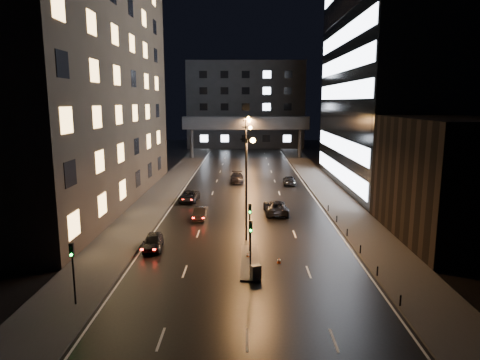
{
  "coord_description": "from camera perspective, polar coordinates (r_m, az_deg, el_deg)",
  "views": [
    {
      "loc": [
        -0.15,
        -32.56,
        13.53
      ],
      "look_at": [
        -0.75,
        19.22,
        4.0
      ],
      "focal_mm": 32.0,
      "sensor_mm": 36.0,
      "label": 1
    }
  ],
  "objects": [
    {
      "name": "skybridge",
      "position": [
        102.69,
        0.76,
        7.53
      ],
      "size": [
        30.0,
        3.0,
        10.0
      ],
      "color": "#333335",
      "rests_on": "ground"
    },
    {
      "name": "streetlight_mid_a",
      "position": [
        60.97,
        0.96,
        3.8
      ],
      "size": [
        1.45,
        0.5,
        10.15
      ],
      "color": "black",
      "rests_on": "ground"
    },
    {
      "name": "median_island",
      "position": [
        37.09,
        1.34,
        -10.85
      ],
      "size": [
        1.6,
        8.0,
        0.15
      ],
      "primitive_type": "cube",
      "color": "#383533",
      "rests_on": "ground"
    },
    {
      "name": "building_left",
      "position": [
        61.16,
        -21.62,
        15.79
      ],
      "size": [
        15.0,
        48.0,
        40.0
      ],
      "primitive_type": "cube",
      "color": "#2D2319",
      "rests_on": "ground"
    },
    {
      "name": "streetlight_near",
      "position": [
        41.17,
        1.09,
        0.59
      ],
      "size": [
        1.45,
        0.5,
        10.15
      ],
      "color": "black",
      "rests_on": "ground"
    },
    {
      "name": "building_right_low",
      "position": [
        46.8,
        26.16,
        0.09
      ],
      "size": [
        10.0,
        18.0,
        12.0
      ],
      "primitive_type": "cube",
      "color": "black",
      "rests_on": "ground"
    },
    {
      "name": "traffic_signal_near",
      "position": [
        38.5,
        1.32,
        -5.31
      ],
      "size": [
        0.28,
        0.34,
        4.4
      ],
      "color": "black",
      "rests_on": "median_island"
    },
    {
      "name": "utility_cabinet",
      "position": [
        33.44,
        2.12,
        -12.15
      ],
      "size": [
        0.88,
        0.77,
        1.1
      ],
      "primitive_type": "cube",
      "rotation": [
        0.0,
        0.0,
        0.41
      ],
      "color": "#49494B",
      "rests_on": "median_island"
    },
    {
      "name": "car_away_d",
      "position": [
        72.6,
        -0.41,
        0.31
      ],
      "size": [
        2.3,
        5.4,
        1.55
      ],
      "primitive_type": "imported",
      "rotation": [
        0.0,
        0.0,
        0.02
      ],
      "color": "black",
      "rests_on": "ground"
    },
    {
      "name": "car_away_b",
      "position": [
        50.16,
        -5.33,
        -4.47
      ],
      "size": [
        1.56,
        4.13,
        1.34
      ],
      "primitive_type": "imported",
      "rotation": [
        0.0,
        0.0,
        -0.03
      ],
      "color": "black",
      "rests_on": "ground"
    },
    {
      "name": "cone_b",
      "position": [
        37.07,
        5.22,
        -10.64
      ],
      "size": [
        0.46,
        0.46,
        0.47
      ],
      "primitive_type": "cone",
      "rotation": [
        0.0,
        0.0,
        -0.37
      ],
      "color": "#FF490D",
      "rests_on": "ground"
    },
    {
      "name": "streetlight_mid_b",
      "position": [
        80.87,
        0.89,
        5.44
      ],
      "size": [
        1.45,
        0.5,
        10.15
      ],
      "color": "black",
      "rests_on": "ground"
    },
    {
      "name": "sidewalk_left",
      "position": [
        69.99,
        -9.51,
        -0.8
      ],
      "size": [
        5.0,
        110.0,
        0.15
      ],
      "primitive_type": "cube",
      "color": "#383533",
      "rests_on": "ground"
    },
    {
      "name": "cone_a",
      "position": [
        37.96,
        1.06,
        -10.05
      ],
      "size": [
        0.41,
        0.41,
        0.5
      ],
      "primitive_type": "cone",
      "rotation": [
        0.0,
        0.0,
        -0.28
      ],
      "color": "#E7500C",
      "rests_on": "ground"
    },
    {
      "name": "bollard_row",
      "position": [
        42.48,
        14.88,
        -7.87
      ],
      "size": [
        0.12,
        25.12,
        0.9
      ],
      "color": "black",
      "rests_on": "ground"
    },
    {
      "name": "streetlight_far",
      "position": [
        100.81,
        0.85,
        6.43
      ],
      "size": [
        1.45,
        0.5,
        10.15
      ],
      "color": "black",
      "rests_on": "ground"
    },
    {
      "name": "car_toward_a",
      "position": [
        52.52,
        4.78,
        -3.63
      ],
      "size": [
        2.94,
        5.94,
        1.62
      ],
      "primitive_type": "imported",
      "rotation": [
        0.0,
        0.0,
        3.19
      ],
      "color": "black",
      "rests_on": "ground"
    },
    {
      "name": "car_toward_b",
      "position": [
        71.02,
        6.58,
        -0.05
      ],
      "size": [
        2.25,
        4.94,
        1.4
      ],
      "primitive_type": "imported",
      "rotation": [
        0.0,
        0.0,
        3.08
      ],
      "color": "black",
      "rests_on": "ground"
    },
    {
      "name": "traffic_signal_corner",
      "position": [
        30.76,
        -21.41,
        -10.46
      ],
      "size": [
        0.28,
        0.34,
        4.4
      ],
      "color": "black",
      "rests_on": "ground"
    },
    {
      "name": "ground",
      "position": [
        73.81,
        0.78,
        -0.13
      ],
      "size": [
        160.0,
        160.0,
        0.0
      ],
      "primitive_type": "plane",
      "color": "black",
      "rests_on": "ground"
    },
    {
      "name": "car_away_c",
      "position": [
        59.08,
        -6.79,
        -2.18
      ],
      "size": [
        2.62,
        5.2,
        1.41
      ],
      "primitive_type": "imported",
      "rotation": [
        0.0,
        0.0,
        -0.06
      ],
      "color": "black",
      "rests_on": "ground"
    },
    {
      "name": "building_right_glass",
      "position": [
        73.58,
        21.61,
        16.73
      ],
      "size": [
        20.0,
        36.0,
        45.0
      ],
      "primitive_type": "cube",
      "color": "black",
      "rests_on": "ground"
    },
    {
      "name": "car_away_a",
      "position": [
        40.83,
        -11.51,
        -8.07
      ],
      "size": [
        2.14,
        4.4,
        1.45
      ],
      "primitive_type": "imported",
      "rotation": [
        0.0,
        0.0,
        0.1
      ],
      "color": "black",
      "rests_on": "ground"
    },
    {
      "name": "traffic_signal_far",
      "position": [
        33.24,
        1.42,
        -7.88
      ],
      "size": [
        0.28,
        0.34,
        4.4
      ],
      "color": "black",
      "rests_on": "median_island"
    },
    {
      "name": "building_far",
      "position": [
        130.57,
        0.75,
        9.98
      ],
      "size": [
        34.0,
        14.0,
        25.0
      ],
      "primitive_type": "cube",
      "color": "#333335",
      "rests_on": "ground"
    },
    {
      "name": "sidewalk_right",
      "position": [
        70.04,
        11.06,
        -0.84
      ],
      "size": [
        5.0,
        110.0,
        0.15
      ],
      "primitive_type": "cube",
      "color": "#383533",
      "rests_on": "ground"
    }
  ]
}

